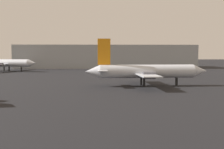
{
  "coord_description": "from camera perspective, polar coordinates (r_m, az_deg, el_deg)",
  "views": [
    {
      "loc": [
        -3.78,
        -13.83,
        7.13
      ],
      "look_at": [
        -1.84,
        32.53,
        3.49
      ],
      "focal_mm": 43.58,
      "sensor_mm": 36.0,
      "label": 1
    }
  ],
  "objects": [
    {
      "name": "airplane_distant",
      "position": [
        59.45,
        7.13,
        0.68
      ],
      "size": [
        26.98,
        19.98,
        10.24
      ],
      "rotation": [
        0.0,
        0.0,
        0.05
      ],
      "color": "silver",
      "rests_on": "ground_plane"
    },
    {
      "name": "airplane_far_right",
      "position": [
        115.01,
        -20.99,
        2.28
      ],
      "size": [
        24.18,
        23.08,
        9.01
      ],
      "rotation": [
        0.0,
        0.0,
        -0.33
      ],
      "color": "silver",
      "rests_on": "ground_plane"
    },
    {
      "name": "terminal_building",
      "position": [
        135.97,
        -1.31,
        3.8
      ],
      "size": [
        84.81,
        24.9,
        11.02
      ],
      "primitive_type": "cube",
      "color": "#999EA3",
      "rests_on": "ground_plane"
    }
  ]
}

